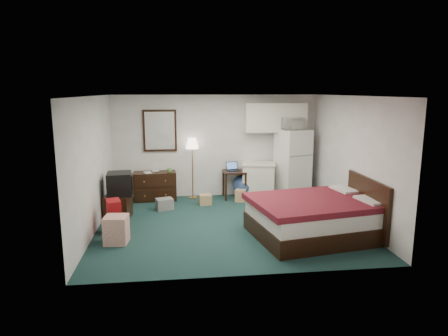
{
  "coord_description": "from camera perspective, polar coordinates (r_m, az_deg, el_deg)",
  "views": [
    {
      "loc": [
        -0.97,
        -7.47,
        2.6
      ],
      "look_at": [
        -0.02,
        0.35,
        1.06
      ],
      "focal_mm": 32.0,
      "sensor_mm": 36.0,
      "label": 1
    }
  ],
  "objects": [
    {
      "name": "fridge",
      "position": [
        9.93,
        9.76,
        0.64
      ],
      "size": [
        0.87,
        0.87,
        1.67
      ],
      "primitive_type": null,
      "rotation": [
        0.0,
        0.0,
        0.32
      ],
      "color": "white",
      "rests_on": "floor"
    },
    {
      "name": "upper_cabinets",
      "position": [
        9.87,
        7.36,
        7.17
      ],
      "size": [
        1.5,
        0.35,
        0.7
      ],
      "primitive_type": null,
      "color": "white",
      "rests_on": "walls"
    },
    {
      "name": "microwave",
      "position": [
        9.79,
        9.69,
        6.46
      ],
      "size": [
        0.56,
        0.38,
        0.35
      ],
      "primitive_type": "imported",
      "rotation": [
        0.0,
        0.0,
        0.2
      ],
      "color": "white",
      "rests_on": "fridge"
    },
    {
      "name": "retail_box",
      "position": [
        7.2,
        -15.13,
        -8.49
      ],
      "size": [
        0.42,
        0.42,
        0.48
      ],
      "primitive_type": null,
      "rotation": [
        0.0,
        0.0,
        -0.09
      ],
      "color": "silver",
      "rests_on": "floor"
    },
    {
      "name": "cardboard_box_a",
      "position": [
        9.26,
        -2.7,
        -4.52
      ],
      "size": [
        0.3,
        0.26,
        0.24
      ],
      "primitive_type": null,
      "rotation": [
        0.0,
        0.0,
        0.1
      ],
      "color": "tan",
      "rests_on": "floor"
    },
    {
      "name": "file_bin",
      "position": [
        8.97,
        -8.51,
        -5.11
      ],
      "size": [
        0.42,
        0.36,
        0.25
      ],
      "primitive_type": null,
      "rotation": [
        0.0,
        0.0,
        0.3
      ],
      "color": "gray",
      "rests_on": "floor"
    },
    {
      "name": "mirror",
      "position": [
        9.75,
        -9.15,
        5.3
      ],
      "size": [
        0.8,
        0.06,
        1.0
      ],
      "primitive_type": null,
      "color": "white",
      "rests_on": "walls"
    },
    {
      "name": "exercise_ball",
      "position": [
        9.85,
        2.92,
        -2.55
      ],
      "size": [
        0.73,
        0.73,
        0.58
      ],
      "primitive_type": "sphere",
      "rotation": [
        0.0,
        0.0,
        0.31
      ],
      "color": "navy",
      "rests_on": "floor"
    },
    {
      "name": "mug",
      "position": [
        9.55,
        -7.78,
        -0.29
      ],
      "size": [
        0.12,
        0.1,
        0.12
      ],
      "primitive_type": "imported",
      "rotation": [
        0.0,
        0.0,
        -0.03
      ],
      "color": "#559D3F",
      "rests_on": "dresser"
    },
    {
      "name": "dresser",
      "position": [
        9.73,
        -9.83,
        -2.55
      ],
      "size": [
        1.03,
        0.51,
        0.68
      ],
      "primitive_type": null,
      "rotation": [
        0.0,
        0.0,
        0.06
      ],
      "color": "black",
      "rests_on": "floor"
    },
    {
      "name": "kitchen_counter",
      "position": [
        9.84,
        4.94,
        -1.86
      ],
      "size": [
        0.86,
        0.72,
        0.83
      ],
      "primitive_type": null,
      "rotation": [
        0.0,
        0.0,
        -0.21
      ],
      "color": "white",
      "rests_on": "floor"
    },
    {
      "name": "floor",
      "position": [
        7.97,
        0.47,
        -8.01
      ],
      "size": [
        5.0,
        4.5,
        0.01
      ],
      "primitive_type": "cube",
      "color": "black",
      "rests_on": "ground"
    },
    {
      "name": "tv_stand",
      "position": [
        8.57,
        -14.91,
        -5.3
      ],
      "size": [
        0.55,
        0.59,
        0.49
      ],
      "primitive_type": null,
      "rotation": [
        0.0,
        0.0,
        -0.12
      ],
      "color": "black",
      "rests_on": "floor"
    },
    {
      "name": "bed",
      "position": [
        7.42,
        12.82,
        -6.97
      ],
      "size": [
        2.39,
        2.01,
        0.68
      ],
      "primitive_type": null,
      "rotation": [
        0.0,
        0.0,
        0.18
      ],
      "color": "#56191F",
      "rests_on": "floor"
    },
    {
      "name": "walls",
      "position": [
        7.66,
        0.48,
        0.87
      ],
      "size": [
        5.01,
        4.51,
        2.5
      ],
      "color": "beige",
      "rests_on": "floor"
    },
    {
      "name": "floor_lamp",
      "position": [
        9.71,
        -4.53,
        -0.06
      ],
      "size": [
        0.35,
        0.35,
        1.48
      ],
      "primitive_type": null,
      "rotation": [
        0.0,
        0.0,
        -0.1
      ],
      "color": "#D2954C",
      "rests_on": "floor"
    },
    {
      "name": "cardboard_box_b",
      "position": [
        9.54,
        2.4,
        -3.92
      ],
      "size": [
        0.32,
        0.34,
        0.28
      ],
      "primitive_type": null,
      "rotation": [
        0.0,
        0.0,
        -0.33
      ],
      "color": "tan",
      "rests_on": "floor"
    },
    {
      "name": "book_b",
      "position": [
        9.73,
        -10.28,
        0.15
      ],
      "size": [
        0.16,
        0.05,
        0.22
      ],
      "primitive_type": "imported",
      "rotation": [
        0.0,
        0.0,
        0.2
      ],
      "color": "tan",
      "rests_on": "dresser"
    },
    {
      "name": "crt_tv",
      "position": [
        8.45,
        -14.72,
        -2.19
      ],
      "size": [
        0.55,
        0.58,
        0.46
      ],
      "primitive_type": null,
      "rotation": [
        0.0,
        0.0,
        0.08
      ],
      "color": "black",
      "rests_on": "tv_stand"
    },
    {
      "name": "laptop",
      "position": [
        9.69,
        1.35,
        0.19
      ],
      "size": [
        0.35,
        0.31,
        0.2
      ],
      "primitive_type": null,
      "rotation": [
        0.0,
        0.0,
        0.26
      ],
      "color": "black",
      "rests_on": "desk"
    },
    {
      "name": "suitcase",
      "position": [
        7.73,
        -15.42,
        -6.63
      ],
      "size": [
        0.33,
        0.43,
        0.62
      ],
      "primitive_type": null,
      "rotation": [
        0.0,
        0.0,
        0.27
      ],
      "color": "#6E0B03",
      "rests_on": "floor"
    },
    {
      "name": "headboard",
      "position": [
        7.74,
        19.76,
        -4.99
      ],
      "size": [
        0.06,
        1.56,
        1.0
      ],
      "primitive_type": null,
      "color": "black",
      "rests_on": "walls"
    },
    {
      "name": "book_a",
      "position": [
        9.55,
        -11.35,
        -0.07
      ],
      "size": [
        0.16,
        0.07,
        0.23
      ],
      "primitive_type": "imported",
      "rotation": [
        0.0,
        0.0,
        0.32
      ],
      "color": "tan",
      "rests_on": "dresser"
    },
    {
      "name": "ceiling",
      "position": [
        7.54,
        0.5,
        10.27
      ],
      "size": [
        5.0,
        4.5,
        0.01
      ],
      "primitive_type": "cube",
      "color": "beige",
      "rests_on": "walls"
    },
    {
      "name": "desk",
      "position": [
        9.77,
        1.46,
        -2.36
      ],
      "size": [
        0.54,
        0.54,
        0.68
      ],
      "primitive_type": null,
      "rotation": [
        0.0,
        0.0,
        0.02
      ],
      "color": "black",
      "rests_on": "floor"
    }
  ]
}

